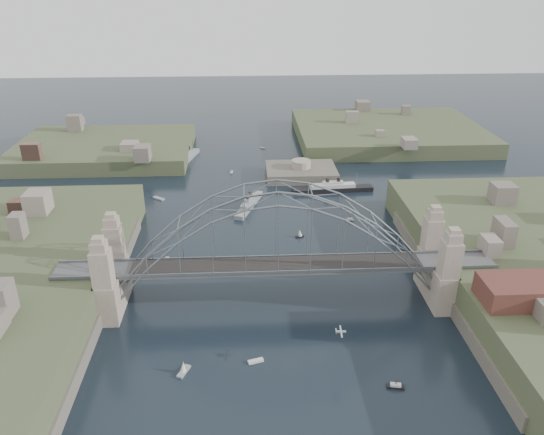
{
  "coord_description": "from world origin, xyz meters",
  "views": [
    {
      "loc": [
        -5.68,
        -88.27,
        59.46
      ],
      "look_at": [
        0.0,
        18.0,
        10.0
      ],
      "focal_mm": 35.12,
      "sensor_mm": 36.0,
      "label": 1
    }
  ],
  "objects_px": {
    "bridge": "(277,247)",
    "fort_island": "(301,177)",
    "naval_cruiser_far": "(188,157)",
    "wharf_shed": "(540,291)",
    "ocean_liner": "(333,188)",
    "naval_cruiser_near": "(249,204)"
  },
  "relations": [
    {
      "from": "bridge",
      "to": "fort_island",
      "type": "bearing_deg",
      "value": 80.27
    },
    {
      "from": "naval_cruiser_near",
      "to": "ocean_liner",
      "type": "relative_size",
      "value": 0.76
    },
    {
      "from": "fort_island",
      "to": "wharf_shed",
      "type": "bearing_deg",
      "value": -69.15
    },
    {
      "from": "fort_island",
      "to": "naval_cruiser_far",
      "type": "bearing_deg",
      "value": 153.09
    },
    {
      "from": "fort_island",
      "to": "naval_cruiser_near",
      "type": "distance_m",
      "value": 28.7
    },
    {
      "from": "fort_island",
      "to": "wharf_shed",
      "type": "distance_m",
      "value": 90.48
    },
    {
      "from": "bridge",
      "to": "ocean_liner",
      "type": "relative_size",
      "value": 3.49
    },
    {
      "from": "naval_cruiser_near",
      "to": "ocean_liner",
      "type": "distance_m",
      "value": 26.94
    },
    {
      "from": "naval_cruiser_near",
      "to": "ocean_liner",
      "type": "bearing_deg",
      "value": 22.16
    },
    {
      "from": "wharf_shed",
      "to": "naval_cruiser_far",
      "type": "height_order",
      "value": "wharf_shed"
    },
    {
      "from": "naval_cruiser_far",
      "to": "ocean_liner",
      "type": "bearing_deg",
      "value": -35.17
    },
    {
      "from": "fort_island",
      "to": "wharf_shed",
      "type": "height_order",
      "value": "wharf_shed"
    },
    {
      "from": "ocean_liner",
      "to": "fort_island",
      "type": "bearing_deg",
      "value": 121.85
    },
    {
      "from": "naval_cruiser_far",
      "to": "fort_island",
      "type": "bearing_deg",
      "value": -26.91
    },
    {
      "from": "bridge",
      "to": "naval_cruiser_far",
      "type": "xyz_separation_m",
      "value": [
        -25.25,
        88.91,
        -11.41
      ]
    },
    {
      "from": "bridge",
      "to": "fort_island",
      "type": "relative_size",
      "value": 3.82
    },
    {
      "from": "wharf_shed",
      "to": "ocean_liner",
      "type": "xyz_separation_m",
      "value": [
        -23.89,
        70.95,
        -9.09
      ]
    },
    {
      "from": "ocean_liner",
      "to": "wharf_shed",
      "type": "bearing_deg",
      "value": -71.39
    },
    {
      "from": "fort_island",
      "to": "ocean_liner",
      "type": "height_order",
      "value": "ocean_liner"
    },
    {
      "from": "fort_island",
      "to": "wharf_shed",
      "type": "relative_size",
      "value": 1.1
    },
    {
      "from": "wharf_shed",
      "to": "ocean_liner",
      "type": "relative_size",
      "value": 0.83
    },
    {
      "from": "naval_cruiser_far",
      "to": "bridge",
      "type": "bearing_deg",
      "value": -74.15
    }
  ]
}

